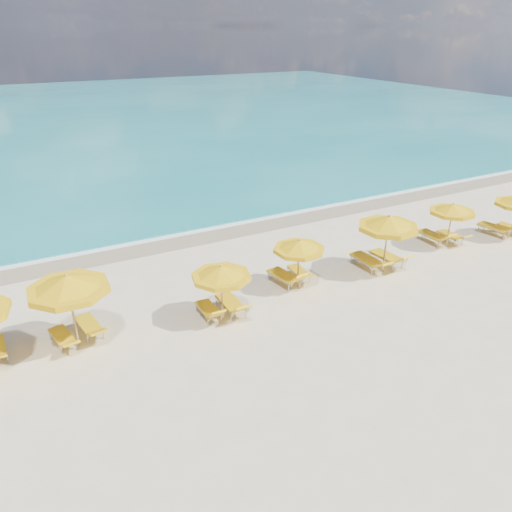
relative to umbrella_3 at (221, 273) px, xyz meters
name	(u,v)px	position (x,y,z in m)	size (l,w,h in m)	color
ground_plane	(274,299)	(2.35, 0.33, -1.82)	(120.00, 120.00, 0.00)	beige
ocean	(66,117)	(2.35, 48.33, -1.82)	(120.00, 80.00, 0.30)	#167D7E
wet_sand_band	(201,234)	(2.35, 7.73, -1.82)	(120.00, 2.60, 0.01)	tan
foam_line	(195,229)	(2.35, 8.53, -1.82)	(120.00, 1.20, 0.03)	white
whitecap_near	(48,199)	(-3.65, 17.33, -1.82)	(14.00, 0.36, 0.05)	white
whitecap_far	(213,151)	(10.35, 24.33, -1.82)	(18.00, 0.30, 0.05)	white
umbrella_2	(68,285)	(-4.87, 0.74, 0.42)	(3.31, 3.31, 2.63)	tan
umbrella_3	(221,273)	(0.00, 0.00, 0.00)	(2.41, 2.41, 2.13)	tan
umbrella_4	(299,246)	(3.66, 0.74, -0.04)	(2.62, 2.62, 2.08)	tan
umbrella_5	(388,223)	(7.64, 0.22, 0.36)	(3.18, 3.18, 2.55)	tan
umbrella_6	(453,209)	(12.19, 0.90, 0.00)	(2.75, 2.75, 2.13)	tan
lounger_2_left	(63,340)	(-5.29, 0.98, -1.62)	(0.82, 1.76, 0.62)	#A5A8AD
lounger_2_right	(90,328)	(-4.39, 1.23, -1.60)	(0.85, 1.91, 0.67)	#A5A8AD
lounger_3_left	(209,313)	(-0.41, 0.26, -1.61)	(0.59, 1.66, 0.79)	#A5A8AD
lounger_3_right	(231,307)	(0.44, 0.18, -1.58)	(0.67, 1.91, 0.87)	#A5A8AD
lounger_4_left	(285,280)	(3.27, 1.11, -1.57)	(0.92, 1.98, 0.93)	#A5A8AD
lounger_4_right	(299,274)	(4.09, 1.30, -1.62)	(0.71, 1.70, 0.62)	#A5A8AD
lounger_5_left	(367,263)	(7.21, 0.75, -1.57)	(0.74, 2.10, 0.78)	#A5A8AD
lounger_5_right	(387,260)	(8.19, 0.59, -1.57)	(0.83, 2.02, 0.88)	#A5A8AD
lounger_6_left	(433,239)	(11.78, 1.38, -1.57)	(0.69, 1.96, 0.89)	#A5A8AD
lounger_6_right	(451,238)	(12.69, 1.12, -1.61)	(0.64, 1.74, 0.70)	#A5A8AD
lounger_7_left	(495,230)	(15.30, 0.68, -1.57)	(1.02, 2.11, 0.85)	#A5A8AD
lounger_7_right	(512,229)	(16.24, 0.42, -1.61)	(0.88, 1.78, 0.74)	#A5A8AD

